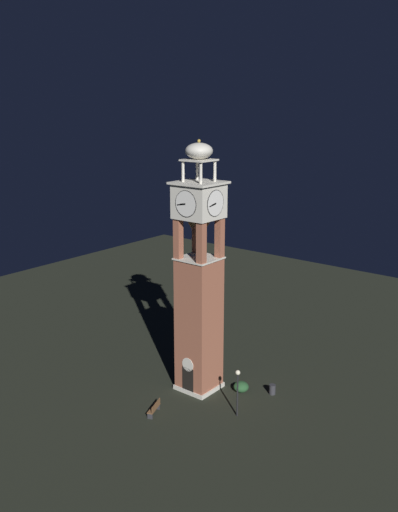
{
  "coord_description": "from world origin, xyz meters",
  "views": [
    {
      "loc": [
        26.24,
        -32.75,
        22.25
      ],
      "look_at": [
        0.0,
        0.0,
        11.06
      ],
      "focal_mm": 40.02,
      "sensor_mm": 36.0,
      "label": 1
    }
  ],
  "objects_px": {
    "lamp_post": "(238,384)",
    "trash_bin": "(272,389)",
    "clock_tower": "(199,290)",
    "park_bench": "(154,408)"
  },
  "relations": [
    {
      "from": "clock_tower",
      "to": "trash_bin",
      "type": "bearing_deg",
      "value": 28.34
    },
    {
      "from": "clock_tower",
      "to": "lamp_post",
      "type": "distance_m",
      "value": 7.76
    },
    {
      "from": "lamp_post",
      "to": "trash_bin",
      "type": "distance_m",
      "value": 4.95
    },
    {
      "from": "clock_tower",
      "to": "lamp_post",
      "type": "height_order",
      "value": "clock_tower"
    },
    {
      "from": "clock_tower",
      "to": "trash_bin",
      "type": "distance_m",
      "value": 9.9
    },
    {
      "from": "lamp_post",
      "to": "trash_bin",
      "type": "height_order",
      "value": "lamp_post"
    },
    {
      "from": "trash_bin",
      "to": "park_bench",
      "type": "bearing_deg",
      "value": -122.87
    },
    {
      "from": "park_bench",
      "to": "trash_bin",
      "type": "distance_m",
      "value": 9.61
    },
    {
      "from": "park_bench",
      "to": "trash_bin",
      "type": "height_order",
      "value": "park_bench"
    },
    {
      "from": "lamp_post",
      "to": "trash_bin",
      "type": "relative_size",
      "value": 4.59
    }
  ]
}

